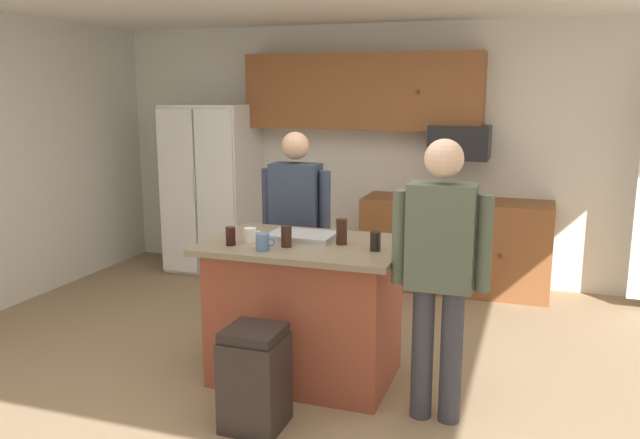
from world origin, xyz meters
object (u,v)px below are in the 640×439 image
(refrigerator, at_px, (213,188))
(glass_stout_tall, at_px, (286,236))
(glass_dark_ale, at_px, (342,232))
(serving_tray, at_px, (302,236))
(mug_ceramic_white, at_px, (250,235))
(microwave_over_range, at_px, (460,142))
(glass_short_whisky, at_px, (231,236))
(kitchen_island, at_px, (306,310))
(tumbler_amber, at_px, (375,241))
(person_guest_by_door, at_px, (440,263))
(mug_blue_stoneware, at_px, (263,242))
(trash_bin, at_px, (255,378))
(person_host_foreground, at_px, (296,220))

(refrigerator, relative_size, glass_stout_tall, 13.15)
(glass_dark_ale, bearing_deg, refrigerator, 133.85)
(serving_tray, bearing_deg, mug_ceramic_white, -148.96)
(microwave_over_range, distance_m, glass_short_whisky, 2.88)
(refrigerator, distance_m, mug_ceramic_white, 2.83)
(refrigerator, xyz_separation_m, microwave_over_range, (2.60, 0.12, 0.55))
(kitchen_island, height_order, tumbler_amber, tumbler_amber)
(refrigerator, relative_size, kitchen_island, 1.37)
(person_guest_by_door, bearing_deg, kitchen_island, 0.00)
(mug_blue_stoneware, xyz_separation_m, glass_stout_tall, (0.10, 0.14, 0.01))
(tumbler_amber, xyz_separation_m, trash_bin, (-0.54, -0.65, -0.71))
(person_guest_by_door, bearing_deg, mug_ceramic_white, 9.25)
(microwave_over_range, height_order, kitchen_island, microwave_over_range)
(microwave_over_range, bearing_deg, trash_bin, -103.48)
(microwave_over_range, distance_m, mug_blue_stoneware, 2.84)
(glass_stout_tall, bearing_deg, refrigerator, 127.18)
(person_host_foreground, bearing_deg, kitchen_island, -0.00)
(mug_blue_stoneware, bearing_deg, tumbler_amber, 18.25)
(person_guest_by_door, bearing_deg, refrigerator, -24.64)
(kitchen_island, bearing_deg, tumbler_amber, -8.61)
(person_host_foreground, distance_m, glass_short_whisky, 0.99)
(kitchen_island, relative_size, glass_dark_ale, 7.75)
(glass_stout_tall, bearing_deg, serving_tray, 85.25)
(mug_blue_stoneware, height_order, tumbler_amber, tumbler_amber)
(refrigerator, distance_m, trash_bin, 3.57)
(kitchen_island, distance_m, tumbler_amber, 0.73)
(mug_ceramic_white, bearing_deg, glass_stout_tall, -10.23)
(serving_tray, bearing_deg, person_guest_by_door, -19.99)
(refrigerator, height_order, mug_ceramic_white, refrigerator)
(kitchen_island, height_order, glass_dark_ale, glass_dark_ale)
(glass_short_whisky, height_order, mug_ceramic_white, glass_short_whisky)
(mug_ceramic_white, bearing_deg, glass_dark_ale, 12.45)
(glass_short_whisky, bearing_deg, trash_bin, -52.20)
(glass_short_whisky, distance_m, glass_stout_tall, 0.37)
(refrigerator, height_order, glass_stout_tall, refrigerator)
(microwave_over_range, xyz_separation_m, mug_blue_stoneware, (-0.87, -2.67, -0.44))
(trash_bin, bearing_deg, microwave_over_range, 76.52)
(refrigerator, xyz_separation_m, serving_tray, (1.85, -2.19, 0.08))
(glass_dark_ale, xyz_separation_m, trash_bin, (-0.29, -0.75, -0.74))
(mug_blue_stoneware, bearing_deg, microwave_over_range, 71.94)
(refrigerator, height_order, mug_blue_stoneware, refrigerator)
(refrigerator, bearing_deg, glass_short_whisky, -59.41)
(tumbler_amber, bearing_deg, glass_dark_ale, 159.11)
(mug_blue_stoneware, relative_size, glass_stout_tall, 0.94)
(person_host_foreground, relative_size, glass_short_whisky, 13.39)
(glass_dark_ale, distance_m, trash_bin, 1.09)
(glass_dark_ale, height_order, mug_ceramic_white, glass_dark_ale)
(mug_ceramic_white, relative_size, trash_bin, 0.21)
(refrigerator, bearing_deg, glass_dark_ale, -46.15)
(tumbler_amber, bearing_deg, kitchen_island, 171.39)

